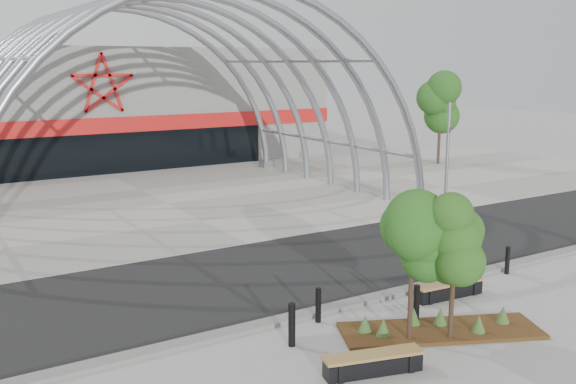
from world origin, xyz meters
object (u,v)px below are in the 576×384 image
at_px(bench_0, 373,364).
at_px(bench_1, 449,290).
at_px(street_tree_0, 413,235).
at_px(street_tree_1, 455,240).
at_px(bollard_2, 416,304).
at_px(signal_pole, 447,158).

height_order(bench_0, bench_1, bench_0).
distance_m(street_tree_0, street_tree_1, 1.06).
relative_size(street_tree_1, bollard_2, 3.48).
relative_size(bench_0, bollard_2, 2.27).
bearing_deg(street_tree_0, bench_0, -155.50).
relative_size(street_tree_0, bench_0, 1.63).
bearing_deg(street_tree_0, street_tree_1, -28.71).
height_order(signal_pole, bench_1, signal_pole).
xyz_separation_m(street_tree_0, bench_0, (-1.86, -0.85, -2.57)).
bearing_deg(bollard_2, bench_0, -149.43).
bearing_deg(street_tree_0, bollard_2, 39.94).
xyz_separation_m(signal_pole, street_tree_0, (-10.69, -9.41, 0.09)).
xyz_separation_m(street_tree_0, street_tree_1, (0.92, -0.50, -0.16)).
xyz_separation_m(street_tree_0, bollard_2, (1.02, 0.85, -2.28)).
distance_m(signal_pole, street_tree_1, 13.92).
height_order(signal_pole, street_tree_1, signal_pole).
bearing_deg(signal_pole, bench_0, -140.73).
bearing_deg(street_tree_1, bench_0, -172.99).
relative_size(signal_pole, street_tree_0, 1.33).
distance_m(bench_1, bollard_2, 2.35).
bearing_deg(street_tree_0, signal_pole, 41.36).
bearing_deg(street_tree_1, bench_1, 45.12).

